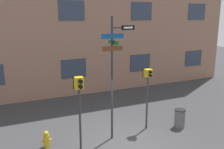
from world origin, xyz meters
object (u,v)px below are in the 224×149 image
object	(u,v)px
pedestrian_signal_left	(79,93)
fire_hydrant	(46,139)
trash_bin	(180,118)
street_sign_pole	(114,69)
pedestrian_signal_right	(148,83)

from	to	relation	value
pedestrian_signal_left	fire_hydrant	xyz separation A→B (m)	(-1.16, 0.68, -1.91)
fire_hydrant	trash_bin	world-z (taller)	trash_bin
street_sign_pole	pedestrian_signal_left	bearing A→B (deg)	-169.50
pedestrian_signal_right	fire_hydrant	size ratio (longest dim) A/B	4.21
street_sign_pole	trash_bin	xyz separation A→B (m)	(3.15, -0.31, -2.51)
pedestrian_signal_left	trash_bin	world-z (taller)	pedestrian_signal_left
street_sign_pole	pedestrian_signal_left	size ratio (longest dim) A/B	1.74
street_sign_pole	fire_hydrant	size ratio (longest dim) A/B	7.54
pedestrian_signal_left	pedestrian_signal_right	xyz separation A→B (m)	(3.22, 0.48, -0.12)
pedestrian_signal_left	fire_hydrant	world-z (taller)	pedestrian_signal_left
fire_hydrant	trash_bin	size ratio (longest dim) A/B	0.77
fire_hydrant	pedestrian_signal_right	bearing A→B (deg)	-2.60
pedestrian_signal_left	pedestrian_signal_right	distance (m)	3.26
street_sign_pole	pedestrian_signal_left	world-z (taller)	street_sign_pole
street_sign_pole	fire_hydrant	xyz separation A→B (m)	(-2.66, 0.40, -2.62)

